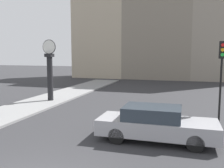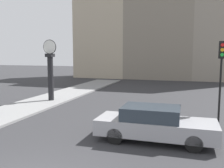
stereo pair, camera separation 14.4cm
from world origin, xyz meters
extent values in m
cube|color=gray|center=(-5.94, 11.84, 0.06)|extent=(3.21, 27.67, 0.12)
cube|color=#B7A88E|center=(-8.42, 30.65, 7.21)|extent=(7.49, 5.00, 14.42)
cube|color=gray|center=(-0.11, 30.65, 8.97)|extent=(9.12, 5.00, 17.94)
cube|color=gray|center=(8.30, 30.65, 9.71)|extent=(7.72, 5.00, 19.42)
cube|color=#9E9EA3|center=(2.84, 4.67, 0.58)|extent=(4.70, 1.75, 0.62)
cube|color=#2D3842|center=(2.65, 4.67, 1.15)|extent=(2.25, 1.58, 0.51)
cylinder|color=black|center=(4.30, 5.43, 0.32)|extent=(0.63, 0.22, 0.63)
cylinder|color=black|center=(4.30, 3.90, 0.32)|extent=(0.63, 0.22, 0.63)
cylinder|color=black|center=(1.39, 5.43, 0.32)|extent=(0.63, 0.22, 0.63)
cylinder|color=black|center=(1.39, 3.90, 0.32)|extent=(0.63, 0.22, 0.63)
cylinder|color=black|center=(5.39, 6.77, 1.64)|extent=(0.09, 0.09, 3.28)
cube|color=black|center=(5.39, 6.77, 3.66)|extent=(0.26, 0.20, 0.76)
cylinder|color=red|center=(5.39, 6.65, 3.87)|extent=(0.15, 0.04, 0.15)
cylinder|color=orange|center=(5.39, 6.65, 3.66)|extent=(0.15, 0.04, 0.15)
cylinder|color=green|center=(5.39, 6.65, 3.45)|extent=(0.15, 0.04, 0.15)
cylinder|color=black|center=(-5.52, 10.78, 1.69)|extent=(0.40, 0.40, 3.14)
cube|color=black|center=(-5.52, 10.78, 3.38)|extent=(0.52, 0.52, 0.24)
cylinder|color=black|center=(-5.52, 10.78, 3.98)|extent=(1.03, 0.04, 1.03)
cylinder|color=white|center=(-5.52, 10.78, 3.98)|extent=(0.95, 0.06, 0.95)
camera|label=1|loc=(3.89, -5.14, 3.48)|focal=40.00mm
camera|label=2|loc=(4.03, -5.09, 3.48)|focal=40.00mm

